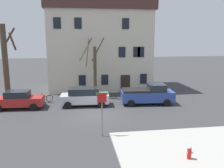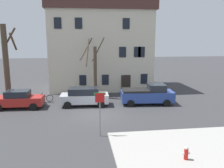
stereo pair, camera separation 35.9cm
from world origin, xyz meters
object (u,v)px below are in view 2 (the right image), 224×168
(car_silver_wagon, at_px, (84,96))
(street_sign_pole, at_px, (100,106))
(tree_bare_near, at_px, (6,62))
(tree_bare_mid, at_px, (94,69))
(car_red_sedan, at_px, (18,99))
(pickup_truck_blue, at_px, (148,94))
(bicycle_leaning, at_px, (45,99))
(building_main, at_px, (100,44))
(fire_hydrant, at_px, (186,153))

(car_silver_wagon, height_order, street_sign_pole, street_sign_pole)
(tree_bare_near, xyz_separation_m, tree_bare_mid, (8.70, 0.80, -0.93))
(car_red_sedan, xyz_separation_m, street_sign_pole, (6.98, -7.29, 1.22))
(car_red_sedan, relative_size, pickup_truck_blue, 0.88)
(car_silver_wagon, relative_size, bicycle_leaning, 2.77)
(building_main, height_order, fire_hydrant, building_main)
(fire_hydrant, xyz_separation_m, bicycle_leaning, (-9.09, 13.00, -0.13))
(bicycle_leaning, bearing_deg, tree_bare_mid, 12.85)
(car_red_sedan, bearing_deg, tree_bare_mid, 22.68)
(building_main, bearing_deg, bicycle_leaning, -133.18)
(building_main, xyz_separation_m, tree_bare_near, (-9.79, -6.27, -1.60))
(tree_bare_near, xyz_separation_m, bicycle_leaning, (3.55, -0.38, -3.72))
(car_silver_wagon, xyz_separation_m, bicycle_leaning, (-3.98, 1.79, -0.54))
(fire_hydrant, bearing_deg, car_red_sedan, 135.07)
(car_red_sedan, height_order, car_silver_wagon, car_silver_wagon)
(tree_bare_mid, bearing_deg, tree_bare_near, -174.78)
(tree_bare_mid, height_order, street_sign_pole, tree_bare_mid)
(tree_bare_mid, height_order, pickup_truck_blue, tree_bare_mid)
(street_sign_pole, distance_m, bicycle_leaning, 10.51)
(pickup_truck_blue, height_order, bicycle_leaning, pickup_truck_blue)
(building_main, xyz_separation_m, car_red_sedan, (-8.32, -8.49, -4.85))
(tree_bare_mid, xyz_separation_m, bicycle_leaning, (-5.15, -1.17, -2.80))
(building_main, height_order, car_red_sedan, building_main)
(car_red_sedan, relative_size, street_sign_pole, 1.55)
(building_main, relative_size, fire_hydrant, 17.66)
(pickup_truck_blue, height_order, street_sign_pole, street_sign_pole)
(fire_hydrant, bearing_deg, street_sign_pole, 137.41)
(building_main, height_order, tree_bare_near, building_main)
(tree_bare_near, bearing_deg, bicycle_leaning, -6.08)
(tree_bare_mid, bearing_deg, car_silver_wagon, -111.49)
(building_main, bearing_deg, tree_bare_near, -147.38)
(building_main, xyz_separation_m, street_sign_pole, (-1.34, -15.79, -3.63))
(building_main, distance_m, street_sign_pole, 16.25)
(building_main, xyz_separation_m, car_silver_wagon, (-2.25, -8.44, -4.78))
(fire_hydrant, distance_m, bicycle_leaning, 15.86)
(car_silver_wagon, height_order, bicycle_leaning, car_silver_wagon)
(pickup_truck_blue, distance_m, fire_hydrant, 11.05)
(tree_bare_mid, distance_m, pickup_truck_blue, 6.33)
(building_main, relative_size, car_silver_wagon, 2.79)
(tree_bare_mid, bearing_deg, fire_hydrant, -74.46)
(car_red_sedan, height_order, street_sign_pole, street_sign_pole)
(pickup_truck_blue, bearing_deg, tree_bare_near, 170.12)
(pickup_truck_blue, xyz_separation_m, bicycle_leaning, (-10.15, 2.01, -0.59))
(tree_bare_near, height_order, street_sign_pole, tree_bare_near)
(bicycle_leaning, bearing_deg, tree_bare_near, 173.92)
(tree_bare_near, bearing_deg, fire_hydrant, -46.62)
(pickup_truck_blue, bearing_deg, fire_hydrant, -95.52)
(tree_bare_near, distance_m, pickup_truck_blue, 14.26)
(tree_bare_mid, distance_m, car_red_sedan, 8.18)
(car_red_sedan, distance_m, pickup_truck_blue, 12.24)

